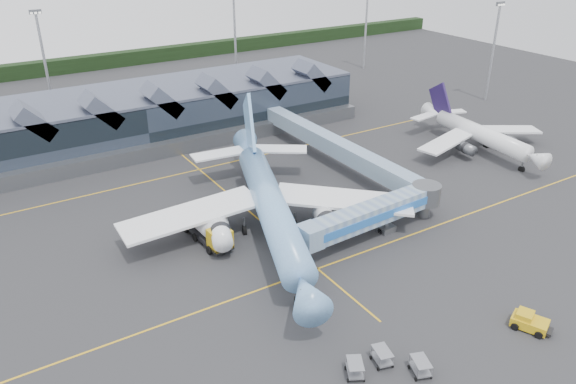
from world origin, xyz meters
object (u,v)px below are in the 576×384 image
regional_jet (477,133)px  main_airliner (269,201)px  pushback_tug (529,322)px  fuel_truck (205,225)px  jet_bridge (382,211)px

regional_jet → main_airliner: bearing=-167.4°
regional_jet → pushback_tug: (-35.20, -38.30, -2.50)m
regional_jet → fuel_truck: size_ratio=2.75×
regional_jet → jet_bridge: size_ratio=1.26×
main_airliner → jet_bridge: main_airliner is taller
pushback_tug → fuel_truck: bearing=97.4°
main_airliner → pushback_tug: (12.86, -32.49, -3.66)m
fuel_truck → pushback_tug: 41.11m
main_airliner → fuel_truck: bearing=-176.9°
regional_jet → pushback_tug: size_ratio=6.79×
regional_jet → fuel_truck: regional_jet is taller
regional_jet → fuel_truck: bearing=-171.0°
fuel_truck → pushback_tug: (21.41, -35.07, -1.26)m
pushback_tug → main_airliner: bearing=87.6°
jet_bridge → pushback_tug: size_ratio=5.40×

